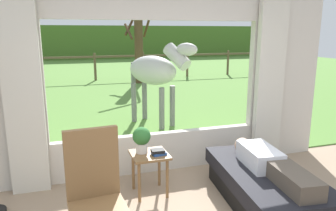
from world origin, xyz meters
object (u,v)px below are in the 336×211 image
object	(u,v)px
reclining_person	(270,163)
recliner_sofa	(265,186)
side_table	(150,161)
potted_plant	(142,138)
rocking_chair	(96,194)
horse	(155,71)
pasture_tree	(139,42)
book_stack	(158,152)

from	to	relation	value
reclining_person	recliner_sofa	bearing A→B (deg)	96.75
side_table	potted_plant	world-z (taller)	potted_plant
recliner_sofa	reclining_person	world-z (taller)	reclining_person
rocking_chair	potted_plant	bearing A→B (deg)	50.48
rocking_chair	horse	size ratio (longest dim) A/B	0.65
recliner_sofa	side_table	size ratio (longest dim) A/B	3.45
reclining_person	pasture_tree	bearing A→B (deg)	92.73
side_table	rocking_chair	bearing A→B (deg)	-129.89
recliner_sofa	horse	world-z (taller)	horse
book_stack	pasture_tree	size ratio (longest dim) A/B	0.05
side_table	reclining_person	bearing A→B (deg)	-30.48
pasture_tree	potted_plant	bearing A→B (deg)	-102.68
rocking_chair	side_table	size ratio (longest dim) A/B	2.15
reclining_person	horse	distance (m)	3.66
side_table	horse	size ratio (longest dim) A/B	0.30
rocking_chair	book_stack	distance (m)	1.14
side_table	pasture_tree	xyz separation A→B (m)	(1.86, 8.66, 1.16)
reclining_person	potted_plant	world-z (taller)	potted_plant
reclining_person	side_table	xyz separation A→B (m)	(-1.20, 0.70, -0.10)
reclining_person	pasture_tree	world-z (taller)	pasture_tree
reclining_person	side_table	bearing A→B (deg)	156.28
book_stack	horse	bearing A→B (deg)	75.01
reclining_person	rocking_chair	xyz separation A→B (m)	(-1.92, -0.16, 0.02)
rocking_chair	horse	world-z (taller)	horse
reclining_person	book_stack	distance (m)	1.28
recliner_sofa	pasture_tree	world-z (taller)	pasture_tree
side_table	horse	distance (m)	3.11
reclining_person	rocking_chair	size ratio (longest dim) A/B	1.28
recliner_sofa	pasture_tree	size ratio (longest dim) A/B	0.52
reclining_person	side_table	distance (m)	1.39
rocking_chair	potted_plant	world-z (taller)	rocking_chair
side_table	potted_plant	bearing A→B (deg)	143.13
recliner_sofa	potted_plant	xyz separation A→B (m)	(-1.28, 0.71, 0.48)
potted_plant	pasture_tree	world-z (taller)	pasture_tree
potted_plant	pasture_tree	bearing A→B (deg)	77.32
book_stack	rocking_chair	bearing A→B (deg)	-135.67
book_stack	pasture_tree	bearing A→B (deg)	78.58
recliner_sofa	side_table	xyz separation A→B (m)	(-1.20, 0.65, 0.21)
recliner_sofa	reclining_person	size ratio (longest dim) A/B	1.25
horse	pasture_tree	xyz separation A→B (m)	(0.97, 5.77, 0.43)
recliner_sofa	book_stack	size ratio (longest dim) A/B	9.93
potted_plant	pasture_tree	size ratio (longest dim) A/B	0.09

